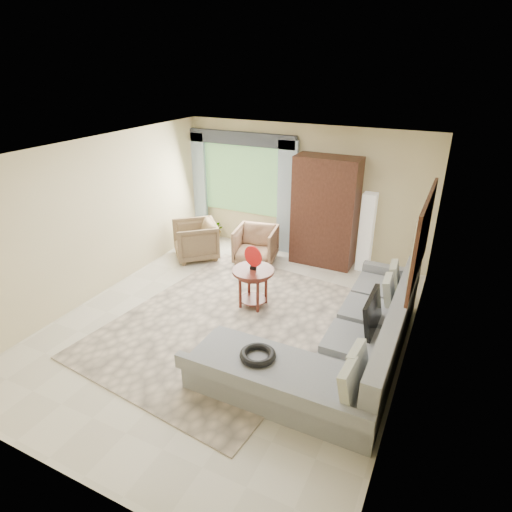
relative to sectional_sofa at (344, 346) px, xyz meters
The scene contains 17 objects.
ground 1.81m from the sectional_sofa, behind, with size 6.00×6.00×0.00m, color silver.
area_rug 1.89m from the sectional_sofa, behind, with size 3.00×4.00×0.02m, color beige.
sectional_sofa is the anchor object (origin of this frame).
tv_screen 0.58m from the sectional_sofa, 44.76° to the left, with size 0.06×0.74×0.48m, color black.
garden_hose 1.27m from the sectional_sofa, 129.23° to the right, with size 0.43×0.43×0.09m, color black.
coffee_table 1.89m from the sectional_sofa, 155.17° to the left, with size 0.67×0.67×0.67m.
red_disc 1.99m from the sectional_sofa, 155.17° to the left, with size 0.34×0.34×0.03m, color red.
armchair_left 4.11m from the sectional_sofa, 151.14° to the left, with size 0.81×0.83×0.76m, color olive.
armchair_right 3.37m from the sectional_sofa, 136.03° to the left, with size 0.77×0.79×0.72m, color #9C7955.
potted_plant 4.73m from the sectional_sofa, 141.73° to the left, with size 0.45×0.39×0.50m, color #999999.
armoire 3.24m from the sectional_sofa, 113.06° to the left, with size 1.20×0.55×2.10m, color black.
floor_lamp 3.03m from the sectional_sofa, 98.33° to the left, with size 0.24×0.24×1.50m, color silver.
window 4.58m from the sectional_sofa, 134.87° to the left, with size 1.80×0.04×1.40m, color #669E59.
curtain_left 5.25m from the sectional_sofa, 143.84° to the left, with size 0.40×0.08×2.30m, color #9EB7CC.
curtain_right 3.80m from the sectional_sofa, 124.27° to the left, with size 0.40×0.08×2.30m, color #9EB7CC.
valance 4.81m from the sectional_sofa, 135.52° to the left, with size 2.40×0.12×0.26m, color #1E232D.
wall_mirror 1.70m from the sectional_sofa, 37.80° to the left, with size 0.05×1.70×1.05m.
Camera 1 is at (2.76, -4.78, 3.68)m, focal length 30.00 mm.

